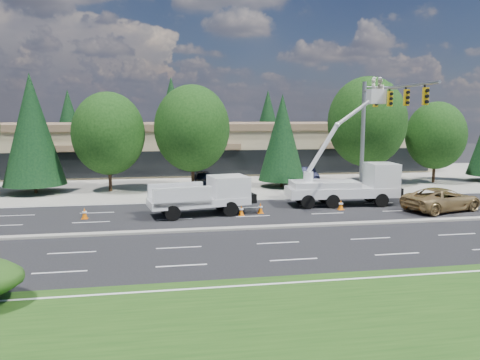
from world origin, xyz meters
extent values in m
plane|color=black|center=(0.00, 0.00, 0.00)|extent=(140.00, 140.00, 0.00)
cube|color=gray|center=(0.00, 20.00, 0.01)|extent=(140.00, 22.00, 0.01)
cube|color=#1B3F12|center=(0.00, -13.00, 0.01)|extent=(140.00, 10.00, 0.01)
cube|color=gray|center=(0.00, 0.00, 0.06)|extent=(120.00, 0.55, 0.12)
cube|color=tan|center=(0.00, 30.00, 2.50)|extent=(50.00, 15.00, 5.00)
cube|color=brown|center=(0.00, 30.00, 5.15)|extent=(50.40, 15.40, 0.70)
cube|color=black|center=(0.00, 22.45, 1.50)|extent=(48.00, 0.12, 2.60)
cylinder|color=#332114|center=(-16.00, 15.00, 0.40)|extent=(0.26, 0.26, 0.80)
cone|color=black|center=(-16.00, 15.00, 5.27)|extent=(4.98, 4.98, 9.10)
cylinder|color=#332114|center=(-10.00, 15.00, 1.36)|extent=(0.28, 0.28, 2.71)
ellipsoid|color=black|center=(-10.00, 15.00, 4.90)|extent=(6.03, 6.03, 6.94)
cylinder|color=#332114|center=(-3.00, 15.00, 1.46)|extent=(0.28, 0.28, 2.93)
ellipsoid|color=black|center=(-3.00, 15.00, 5.29)|extent=(6.51, 6.51, 7.49)
cylinder|color=#332114|center=(5.00, 15.00, 0.40)|extent=(0.26, 0.26, 0.80)
cone|color=black|center=(5.00, 15.00, 4.45)|extent=(4.20, 4.20, 7.68)
cylinder|color=#332114|center=(13.00, 15.00, 1.61)|extent=(0.28, 0.28, 3.22)
ellipsoid|color=black|center=(13.00, 15.00, 5.82)|extent=(7.16, 7.16, 8.24)
cylinder|color=#332114|center=(20.00, 15.00, 1.25)|extent=(0.28, 0.28, 2.50)
ellipsoid|color=black|center=(20.00, 15.00, 4.51)|extent=(5.55, 5.55, 6.38)
cylinder|color=#332114|center=(-18.00, 42.00, 0.40)|extent=(0.26, 0.26, 0.80)
cone|color=black|center=(-18.00, 42.00, 5.30)|extent=(5.02, 5.02, 9.16)
cylinder|color=#332114|center=(-4.00, 42.00, 0.40)|extent=(0.26, 0.26, 0.80)
cone|color=black|center=(-4.00, 42.00, 6.30)|extent=(5.95, 5.95, 10.87)
cylinder|color=#332114|center=(10.00, 42.00, 0.40)|extent=(0.26, 0.26, 0.80)
cone|color=black|center=(10.00, 42.00, 5.40)|extent=(5.10, 5.10, 9.32)
cylinder|color=#332114|center=(22.00, 42.00, 0.40)|extent=(0.26, 0.26, 0.80)
cone|color=black|center=(22.00, 42.00, 4.88)|extent=(4.61, 4.61, 8.43)
cylinder|color=gray|center=(10.00, 9.20, 4.50)|extent=(0.32, 0.32, 9.00)
cylinder|color=gray|center=(10.00, 4.20, 8.30)|extent=(0.20, 10.00, 0.20)
cylinder|color=gray|center=(11.30, 9.20, 8.60)|extent=(2.60, 0.12, 0.12)
cube|color=gold|center=(10.00, 7.20, 7.55)|extent=(0.32, 0.22, 1.05)
cube|color=gold|center=(10.00, 5.00, 7.55)|extent=(0.32, 0.22, 1.05)
cube|color=gold|center=(10.00, 2.80, 7.55)|extent=(0.32, 0.22, 1.05)
cube|color=gold|center=(10.00, 0.60, 7.55)|extent=(0.32, 0.22, 1.05)
cube|color=silver|center=(-3.40, 4.20, 0.91)|extent=(6.73, 3.45, 0.48)
cube|color=silver|center=(-1.40, 4.56, 1.66)|extent=(2.72, 2.68, 1.60)
cube|color=black|center=(-0.72, 4.68, 1.87)|extent=(0.44, 2.01, 1.07)
cube|color=silver|center=(-4.84, 4.97, 1.44)|extent=(3.63, 0.96, 1.18)
cube|color=silver|center=(-4.48, 2.97, 1.44)|extent=(3.63, 0.96, 1.18)
cube|color=silver|center=(7.00, 5.85, 0.98)|extent=(7.98, 2.78, 0.69)
cube|color=silver|center=(9.94, 5.69, 2.02)|extent=(2.09, 2.41, 1.97)
cube|color=black|center=(10.68, 5.65, 2.16)|extent=(0.19, 1.97, 1.18)
cube|color=silver|center=(5.72, 5.92, 1.52)|extent=(4.83, 2.51, 0.49)
cylinder|color=silver|center=(4.55, 5.99, 2.06)|extent=(0.69, 0.69, 0.79)
cube|color=silver|center=(9.33, 5.73, 7.73)|extent=(1.13, 0.94, 1.06)
imported|color=beige|center=(9.12, 5.74, 8.12)|extent=(0.44, 0.64, 1.70)
imported|color=beige|center=(9.55, 5.71, 8.12)|extent=(0.69, 0.86, 1.70)
ellipsoid|color=white|center=(9.12, 5.74, 8.98)|extent=(0.26, 0.26, 0.18)
ellipsoid|color=white|center=(9.55, 5.71, 8.98)|extent=(0.26, 0.26, 0.18)
cube|color=orange|center=(-10.53, 4.30, 0.01)|extent=(0.40, 0.40, 0.03)
cone|color=orange|center=(-10.53, 4.30, 0.35)|extent=(0.36, 0.36, 0.70)
cylinder|color=white|center=(-10.53, 4.30, 0.42)|extent=(0.29, 0.29, 0.10)
cube|color=orange|center=(-0.71, 3.57, 0.01)|extent=(0.40, 0.40, 0.03)
cone|color=orange|center=(-0.71, 3.57, 0.35)|extent=(0.36, 0.36, 0.70)
cylinder|color=white|center=(-0.71, 3.57, 0.42)|extent=(0.29, 0.29, 0.10)
cube|color=orange|center=(0.66, 4.06, 0.01)|extent=(0.40, 0.40, 0.03)
cone|color=orange|center=(0.66, 4.06, 0.35)|extent=(0.36, 0.36, 0.70)
cylinder|color=white|center=(0.66, 4.06, 0.42)|extent=(0.29, 0.29, 0.10)
cube|color=orange|center=(6.34, 4.25, 0.01)|extent=(0.40, 0.40, 0.03)
cone|color=orange|center=(6.34, 4.25, 0.35)|extent=(0.36, 0.36, 0.70)
cylinder|color=white|center=(6.34, 4.25, 0.42)|extent=(0.29, 0.29, 0.10)
cube|color=orange|center=(12.08, 4.00, 0.01)|extent=(0.40, 0.40, 0.03)
cone|color=orange|center=(12.08, 4.00, 0.35)|extent=(0.36, 0.36, 0.70)
cylinder|color=white|center=(12.08, 4.00, 0.42)|extent=(0.29, 0.29, 0.10)
imported|color=tan|center=(12.97, 2.80, 0.78)|extent=(6.10, 3.99, 1.56)
imported|color=black|center=(-2.00, 16.00, 0.73)|extent=(1.83, 4.33, 1.46)
imported|color=black|center=(8.33, 18.11, 0.69)|extent=(1.53, 4.21, 1.38)
camera|label=1|loc=(-5.82, -25.55, 6.43)|focal=35.00mm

